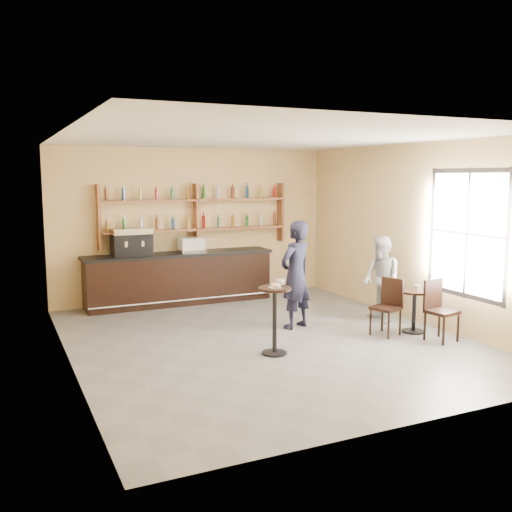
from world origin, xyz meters
name	(u,v)px	position (x,y,z in m)	size (l,w,h in m)	color
floor	(266,340)	(0.00, 0.00, 0.00)	(7.00, 7.00, 0.00)	slate
ceiling	(266,137)	(0.00, 0.00, 3.20)	(7.00, 7.00, 0.00)	white
wall_back	(194,224)	(0.00, 3.50, 1.60)	(7.00, 7.00, 0.00)	#DCB97D
wall_front	(415,276)	(0.00, -3.50, 1.60)	(7.00, 7.00, 0.00)	#DCB97D
wall_left	(66,252)	(-3.00, 0.00, 1.60)	(7.00, 7.00, 0.00)	#DCB97D
wall_right	(417,233)	(3.00, 0.00, 1.60)	(7.00, 7.00, 0.00)	#DCB97D
window_pane	(467,234)	(2.99, -1.20, 1.70)	(2.00, 2.00, 0.00)	white
window_frame	(467,234)	(2.99, -1.20, 1.70)	(0.04, 1.70, 2.10)	black
shelf_unit	(196,215)	(0.00, 3.37, 1.81)	(4.00, 0.26, 1.40)	brown
liquor_bottles	(196,207)	(0.00, 3.37, 1.98)	(3.68, 0.10, 1.00)	#8C5919
bar_counter	(180,278)	(-0.45, 3.15, 0.53)	(3.90, 0.76, 1.06)	black
espresso_machine	(132,242)	(-1.42, 3.15, 1.33)	(0.76, 0.49, 0.54)	black
pastry_case	(191,245)	(-0.19, 3.15, 1.21)	(0.50, 0.40, 0.30)	silver
pedestal_table	(275,321)	(-0.20, -0.72, 0.50)	(0.49, 0.49, 1.00)	black
napkin	(275,287)	(-0.20, -0.72, 1.00)	(0.15, 0.15, 0.00)	white
donut	(276,286)	(-0.19, -0.73, 1.03)	(0.14, 0.14, 0.05)	#CD844B
cup_pedestal	(280,282)	(-0.06, -0.62, 1.05)	(0.13, 0.13, 0.10)	white
man_main	(296,275)	(0.80, 0.46, 0.93)	(0.68, 0.45, 1.87)	black
cafe_table	(414,311)	(2.47, -0.63, 0.36)	(0.57, 0.57, 0.72)	black
cup_cafe	(417,287)	(2.52, -0.63, 0.77)	(0.09, 0.09, 0.09)	white
chair_west	(386,307)	(1.92, -0.58, 0.47)	(0.41, 0.41, 0.94)	black
chair_south	(442,311)	(2.52, -1.23, 0.49)	(0.42, 0.42, 0.98)	black
patron_second	(381,279)	(2.39, 0.18, 0.78)	(0.76, 0.59, 1.56)	#A9A9AF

